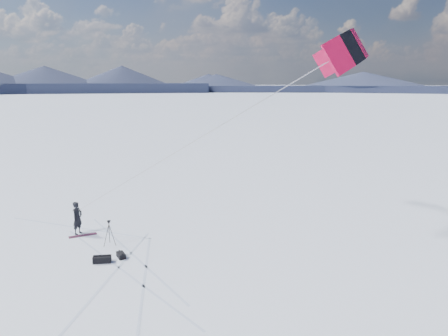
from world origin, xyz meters
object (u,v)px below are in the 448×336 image
(tripod, at_px, (109,229))
(gear_bag_a, at_px, (102,259))
(snowkiter, at_px, (79,234))
(snowboard, at_px, (83,235))
(gear_bag_b, at_px, (121,255))

(tripod, height_order, gear_bag_a, tripod)
(snowkiter, bearing_deg, snowboard, -112.44)
(snowboard, bearing_deg, gear_bag_b, -75.05)
(snowboard, relative_size, tripod, 1.11)
(snowkiter, relative_size, tripod, 1.37)
(snowboard, xyz_separation_m, gear_bag_b, (3.60, -2.16, 0.11))
(snowkiter, bearing_deg, tripod, -107.44)
(tripod, distance_m, gear_bag_a, 2.37)
(snowkiter, relative_size, gear_bag_a, 2.02)
(snowkiter, height_order, gear_bag_a, snowkiter)
(snowkiter, xyz_separation_m, snowboard, (0.42, -0.21, 0.02))
(gear_bag_b, bearing_deg, snowkiter, -165.48)
(snowboard, bearing_deg, tripod, -64.53)
(gear_bag_a, bearing_deg, snowkiter, 114.07)
(tripod, distance_m, gear_bag_b, 2.08)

